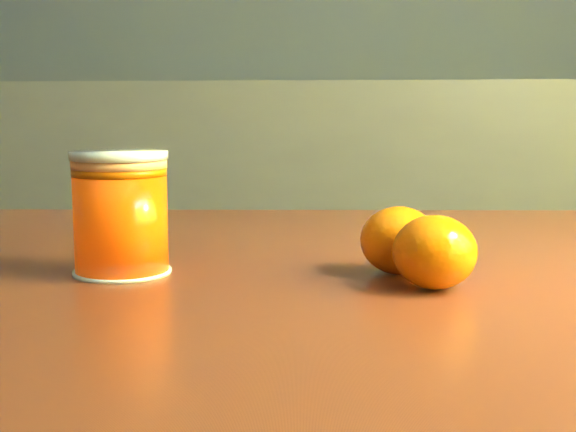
# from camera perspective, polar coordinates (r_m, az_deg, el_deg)

# --- Properties ---
(kitchen_counter) EXTENTS (3.15, 0.60, 0.90)m
(kitchen_counter) POSITION_cam_1_polar(r_m,az_deg,el_deg) (2.02, -13.31, -3.74)
(kitchen_counter) COLOR #54545A
(kitchen_counter) RESTS_ON ground
(table) EXTENTS (1.06, 0.82, 0.73)m
(table) POSITION_cam_1_polar(r_m,az_deg,el_deg) (0.69, 7.33, -11.08)
(table) COLOR maroon
(table) RESTS_ON ground
(juice_glass) EXTENTS (0.08, 0.08, 0.10)m
(juice_glass) POSITION_cam_1_polar(r_m,az_deg,el_deg) (0.64, -11.81, 0.17)
(juice_glass) COLOR #FF4705
(juice_glass) RESTS_ON table
(orange_front) EXTENTS (0.08, 0.08, 0.05)m
(orange_front) POSITION_cam_1_polar(r_m,az_deg,el_deg) (0.59, 10.39, -2.54)
(orange_front) COLOR #E46504
(orange_front) RESTS_ON table
(orange_back) EXTENTS (0.07, 0.07, 0.05)m
(orange_back) POSITION_cam_1_polar(r_m,az_deg,el_deg) (0.64, 7.88, -1.72)
(orange_back) COLOR #E46504
(orange_back) RESTS_ON table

